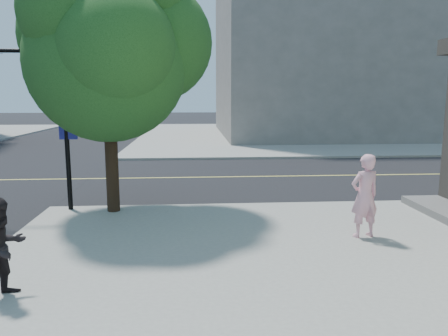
{
  "coord_description": "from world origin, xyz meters",
  "views": [
    {
      "loc": [
        2.74,
        -11.46,
        2.98
      ],
      "look_at": [
        3.48,
        -1.27,
        1.3
      ],
      "focal_mm": 35.18,
      "sensor_mm": 36.0,
      "label": 1
    }
  ],
  "objects": [
    {
      "name": "man_on_phone",
      "position": [
        6.22,
        -3.01,
        0.98
      ],
      "size": [
        0.71,
        0.55,
        1.72
      ],
      "primitive_type": "imported",
      "rotation": [
        0.0,
        0.0,
        3.39
      ],
      "color": "#E7A1B2",
      "rests_on": "sidewalk_se"
    },
    {
      "name": "filler_ne",
      "position": [
        14.0,
        22.0,
        7.12
      ],
      "size": [
        18.0,
        16.0,
        14.0
      ],
      "primitive_type": "cube",
      "color": "slate",
      "rests_on": "sidewalk_ne"
    },
    {
      "name": "pedestrian",
      "position": [
        0.04,
        -5.28,
        0.85
      ],
      "size": [
        0.84,
        0.89,
        1.45
      ],
      "primitive_type": "imported",
      "rotation": [
        0.0,
        0.0,
        1.01
      ],
      "color": "black",
      "rests_on": "sidewalk_se"
    },
    {
      "name": "road_ew",
      "position": [
        0.0,
        4.5,
        0.01
      ],
      "size": [
        140.0,
        9.0,
        0.01
      ],
      "primitive_type": "cube",
      "color": "black",
      "rests_on": "ground"
    },
    {
      "name": "street_tree",
      "position": [
        0.85,
        -0.53,
        4.23
      ],
      "size": [
        4.8,
        4.36,
        6.37
      ],
      "rotation": [
        0.0,
        0.0,
        -0.36
      ],
      "color": "black",
      "rests_on": "sidewalk_se"
    },
    {
      "name": "sidewalk_ne",
      "position": [
        13.5,
        21.5,
        0.06
      ],
      "size": [
        29.0,
        25.0,
        0.12
      ],
      "primitive_type": "cube",
      "color": "gray",
      "rests_on": "ground"
    },
    {
      "name": "ground",
      "position": [
        0.0,
        0.0,
        0.0
      ],
      "size": [
        140.0,
        140.0,
        0.0
      ],
      "primitive_type": "plane",
      "color": "black",
      "rests_on": "ground"
    }
  ]
}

